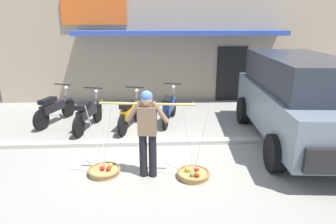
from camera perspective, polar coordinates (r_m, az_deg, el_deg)
ground_plane at (r=6.61m, az=-2.69°, el=-8.65°), size 90.00×90.00×0.00m
sidewalk_curb at (r=7.23m, az=-2.75°, el=-5.88°), size 20.00×0.24×0.10m
fruit_vendor at (r=5.47m, az=-4.01°, el=-3.19°), size 1.74×0.27×1.70m
fruit_basket_left_side at (r=6.02m, az=-12.20°, el=-10.99°), size 0.63×0.63×1.45m
fruit_basket_right_side at (r=5.79m, az=4.95°, el=-11.81°), size 0.63×0.63×1.45m
motorcycle_nearest_shop at (r=9.17m, az=-21.14°, el=0.65°), size 0.76×1.74×1.09m
motorcycle_second_in_row at (r=8.36m, az=-15.22°, el=-0.31°), size 0.61×1.79×1.09m
motorcycle_third_in_row at (r=8.22m, az=-7.36°, el=-0.12°), size 0.67×1.77×1.09m
motorcycle_end_of_row at (r=8.63m, az=0.28°, el=0.86°), size 0.64×1.78×1.09m
parked_truck at (r=7.69m, az=23.96°, el=2.53°), size 2.46×4.94×2.10m
storefront_building at (r=13.29m, az=1.20°, el=13.82°), size 13.00×6.00×4.20m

